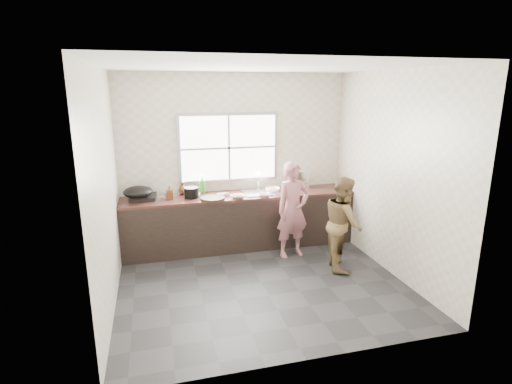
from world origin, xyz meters
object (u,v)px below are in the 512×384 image
object	(u,v)px
bowl_held	(264,194)
wok	(138,192)
pot_lid_right	(173,195)
plate_food	(193,194)
glass_jar	(186,192)
bowl_crabs	(273,190)
bottle_brown_tall	(170,193)
person_side	(343,223)
black_pot	(191,193)
woman	(293,213)
bottle_brown_short	(183,189)
dish_rack	(296,179)
bowl_mince	(238,196)
bottle_green	(202,184)
cutting_board	(213,198)
burner	(143,197)
pot_lid_left	(157,197)

from	to	relation	value
bowl_held	wok	distance (m)	1.87
pot_lid_right	plate_food	bearing A→B (deg)	-1.85
glass_jar	pot_lid_right	bearing A→B (deg)	165.86
bowl_crabs	bottle_brown_tall	size ratio (longest dim) A/B	1.03
person_side	bowl_held	xyz separation A→B (m)	(-0.88, 0.91, 0.24)
black_pot	woman	bearing A→B (deg)	-20.76
bottle_brown_short	plate_food	bearing A→B (deg)	-22.53
bowl_held	plate_food	world-z (taller)	bowl_held
black_pot	dish_rack	size ratio (longest dim) A/B	0.59
bowl_mince	bottle_green	xyz separation A→B (m)	(-0.48, 0.43, 0.12)
person_side	pot_lid_right	world-z (taller)	person_side
cutting_board	burner	world-z (taller)	burner
woman	glass_jar	xyz separation A→B (m)	(-1.50, 0.69, 0.24)
black_pot	cutting_board	bearing A→B (deg)	-33.78
pot_lid_left	plate_food	bearing A→B (deg)	4.59
bottle_brown_tall	bottle_brown_short	distance (m)	0.32
glass_jar	pot_lid_right	size ratio (longest dim) A/B	0.43
bottle_brown_short	pot_lid_left	xyz separation A→B (m)	(-0.41, -0.10, -0.08)
burner	pot_lid_right	bearing A→B (deg)	9.40
bottle_brown_tall	pot_lid_left	world-z (taller)	bottle_brown_tall
black_pot	burner	bearing A→B (deg)	170.31
bottle_green	cutting_board	bearing A→B (deg)	-77.47
person_side	glass_jar	bearing A→B (deg)	71.65
person_side	wok	world-z (taller)	person_side
cutting_board	wok	xyz separation A→B (m)	(-1.06, 0.19, 0.12)
bowl_crabs	bottle_green	distance (m)	1.11
black_pot	bottle_green	xyz separation A→B (m)	(0.20, 0.23, 0.06)
person_side	bowl_crabs	size ratio (longest dim) A/B	7.13
burner	pot_lid_left	bearing A→B (deg)	6.17
woman	bowl_mince	xyz separation A→B (m)	(-0.76, 0.34, 0.22)
bowl_mince	plate_food	size ratio (longest dim) A/B	0.80
bowl_mince	burner	distance (m)	1.41
bowl_crabs	bottle_green	world-z (taller)	bottle_green
cutting_board	bottle_green	xyz separation A→B (m)	(-0.09, 0.42, 0.12)
bowl_held	cutting_board	bearing A→B (deg)	179.65
burner	pot_lid_right	xyz separation A→B (m)	(0.45, 0.07, -0.02)
woman	bowl_held	size ratio (longest dim) A/B	6.49
person_side	pot_lid_right	xyz separation A→B (m)	(-2.22, 1.30, 0.21)
bowl_crabs	dish_rack	xyz separation A→B (m)	(0.48, 0.23, 0.11)
bottle_brown_tall	burner	world-z (taller)	bottle_brown_tall
bottle_brown_short	burner	xyz separation A→B (m)	(-0.60, -0.12, -0.06)
bowl_crabs	bottle_brown_tall	bearing A→B (deg)	-179.93
bowl_crabs	black_pot	size ratio (longest dim) A/B	0.84
person_side	bowl_mince	size ratio (longest dim) A/B	6.64
bowl_crabs	burner	bearing A→B (deg)	176.72
plate_food	bottle_brown_short	distance (m)	0.17
bottle_brown_tall	bowl_mince	bearing A→B (deg)	-11.59
bowl_crabs	burner	xyz separation A→B (m)	(-1.99, 0.11, -0.00)
bowl_crabs	woman	bearing A→B (deg)	-74.93
glass_jar	woman	bearing A→B (deg)	-24.69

